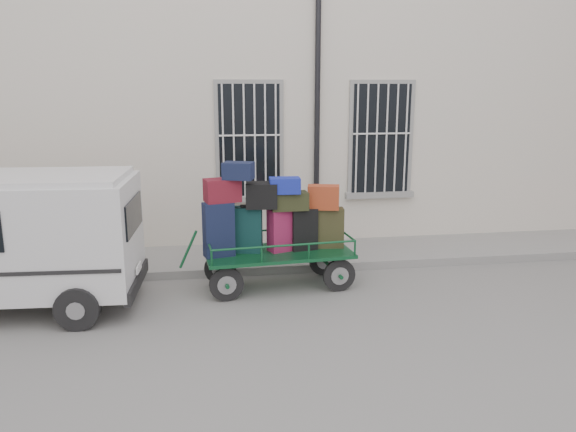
# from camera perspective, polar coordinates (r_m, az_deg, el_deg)

# --- Properties ---
(ground) EXTENTS (80.00, 80.00, 0.00)m
(ground) POSITION_cam_1_polar(r_m,az_deg,el_deg) (8.90, 0.56, -8.74)
(ground) COLOR slate
(ground) RESTS_ON ground
(building) EXTENTS (24.00, 5.15, 6.00)m
(building) POSITION_cam_1_polar(r_m,az_deg,el_deg) (13.72, -3.21, 11.76)
(building) COLOR beige
(building) RESTS_ON ground
(sidewalk) EXTENTS (24.00, 1.70, 0.15)m
(sidewalk) POSITION_cam_1_polar(r_m,az_deg,el_deg) (10.92, -1.31, -4.13)
(sidewalk) COLOR gray
(sidewalk) RESTS_ON ground
(luggage_cart) EXTENTS (2.87, 1.29, 2.14)m
(luggage_cart) POSITION_cam_1_polar(r_m,az_deg,el_deg) (9.22, -1.51, -1.05)
(luggage_cart) COLOR black
(luggage_cart) RESTS_ON ground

